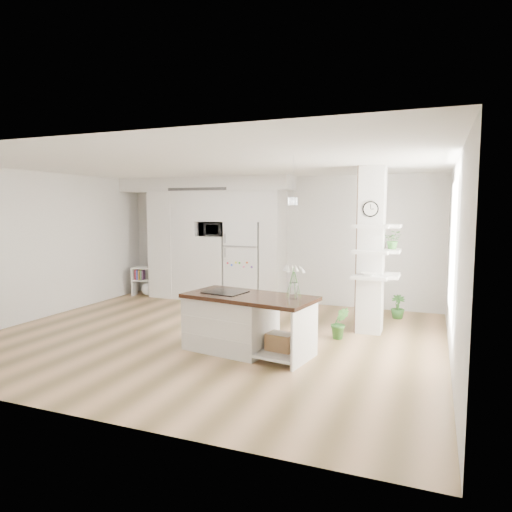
{
  "coord_description": "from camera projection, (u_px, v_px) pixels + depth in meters",
  "views": [
    {
      "loc": [
        3.25,
        -6.34,
        2.03
      ],
      "look_at": [
        0.41,
        0.9,
        1.22
      ],
      "focal_mm": 32.0,
      "sensor_mm": 36.0,
      "label": 1
    }
  ],
  "objects": [
    {
      "name": "pendant_light",
      "position": [
        321.0,
        202.0,
        6.56
      ],
      "size": [
        0.12,
        0.12,
        0.1
      ],
      "primitive_type": "cylinder",
      "color": "white",
      "rests_on": "room"
    },
    {
      "name": "shelf_plant",
      "position": [
        393.0,
        240.0,
        7.35
      ],
      "size": [
        0.27,
        0.23,
        0.3
      ],
      "primitive_type": "imported",
      "color": "#37752E",
      "rests_on": "column"
    },
    {
      "name": "column",
      "position": [
        376.0,
        251.0,
        7.3
      ],
      "size": [
        0.69,
        0.9,
        2.7
      ],
      "color": "silver",
      "rests_on": "floor"
    },
    {
      "name": "decor_bowl",
      "position": [
        368.0,
        274.0,
        7.15
      ],
      "size": [
        0.22,
        0.22,
        0.05
      ],
      "primitive_type": "imported",
      "color": "white",
      "rests_on": "column"
    },
    {
      "name": "window",
      "position": [
        453.0,
        248.0,
        6.12
      ],
      "size": [
        0.0,
        2.4,
        2.4
      ],
      "primitive_type": "plane",
      "rotation": [
        1.57,
        0.0,
        -1.57
      ],
      "color": "white",
      "rests_on": "room"
    },
    {
      "name": "kitchen_island",
      "position": [
        238.0,
        321.0,
        6.51
      ],
      "size": [
        1.95,
        1.16,
        1.39
      ],
      "rotation": [
        0.0,
        0.0,
        -0.17
      ],
      "color": "white",
      "rests_on": "floor"
    },
    {
      "name": "floor_plant_b",
      "position": [
        398.0,
        307.0,
        8.42
      ],
      "size": [
        0.28,
        0.28,
        0.44
      ],
      "primitive_type": "imported",
      "rotation": [
        0.0,
        0.0,
        0.18
      ],
      "color": "#37752E",
      "rests_on": "floor"
    },
    {
      "name": "floor",
      "position": [
        212.0,
        336.0,
        7.26
      ],
      "size": [
        7.0,
        6.0,
        0.01
      ],
      "primitive_type": "cube",
      "color": "tan",
      "rests_on": "ground"
    },
    {
      "name": "microwave",
      "position": [
        213.0,
        229.0,
        9.99
      ],
      "size": [
        0.54,
        0.37,
        0.3
      ],
      "primitive_type": "imported",
      "color": "#2D2D2D",
      "rests_on": "cabinet_wall"
    },
    {
      "name": "room",
      "position": [
        210.0,
        220.0,
        7.07
      ],
      "size": [
        7.04,
        6.04,
        2.72
      ],
      "color": "white",
      "rests_on": "ground"
    },
    {
      "name": "refrigerator",
      "position": [
        246.0,
        262.0,
        9.84
      ],
      "size": [
        0.78,
        0.69,
        1.75
      ],
      "color": "white",
      "rests_on": "floor"
    },
    {
      "name": "cabinet_wall",
      "position": [
        207.0,
        232.0,
        10.1
      ],
      "size": [
        4.0,
        0.71,
        2.7
      ],
      "color": "white",
      "rests_on": "floor"
    },
    {
      "name": "floor_plant_a",
      "position": [
        340.0,
        323.0,
        7.1
      ],
      "size": [
        0.34,
        0.3,
        0.51
      ],
      "primitive_type": "imported",
      "rotation": [
        0.0,
        0.0,
        0.31
      ],
      "color": "#37752E",
      "rests_on": "floor"
    },
    {
      "name": "bookshelf",
      "position": [
        146.0,
        283.0,
        10.63
      ],
      "size": [
        0.62,
        0.45,
        0.67
      ],
      "rotation": [
        0.0,
        0.0,
        0.24
      ],
      "color": "white",
      "rests_on": "floor"
    }
  ]
}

